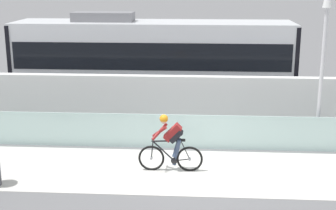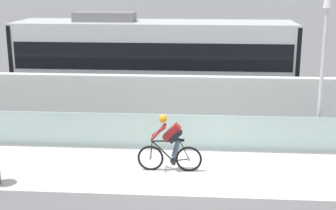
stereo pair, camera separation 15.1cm
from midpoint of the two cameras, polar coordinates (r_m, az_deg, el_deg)
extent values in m
plane|color=slate|center=(13.46, 2.33, -7.78)|extent=(200.00, 200.00, 0.00)
cube|color=silver|center=(13.46, 2.33, -7.76)|extent=(32.00, 3.20, 0.01)
cube|color=silver|center=(15.01, 2.53, -3.16)|extent=(32.00, 0.05, 1.08)
cube|color=white|center=(16.62, 2.69, 0.15)|extent=(32.00, 0.36, 1.93)
cube|color=#595654|center=(19.27, 2.80, -0.74)|extent=(32.00, 0.08, 0.01)
cube|color=#595654|center=(20.65, 2.87, 0.33)|extent=(32.00, 0.08, 0.01)
cube|color=silver|center=(19.65, -1.94, 5.25)|extent=(11.00, 2.50, 3.10)
cube|color=black|center=(19.59, -1.95, 6.26)|extent=(10.56, 2.54, 1.04)
cube|color=#19599E|center=(19.92, -1.91, 1.36)|extent=(10.78, 2.53, 0.28)
cube|color=slate|center=(19.73, -7.81, 10.22)|extent=(2.40, 1.10, 0.36)
cube|color=#232326|center=(20.60, -11.70, 1.02)|extent=(1.40, 1.88, 0.20)
cylinder|color=black|center=(19.94, -12.22, 0.36)|extent=(0.60, 0.10, 0.60)
cylinder|color=black|center=(21.29, -11.19, 1.33)|extent=(0.60, 0.10, 0.60)
cube|color=#232326|center=(19.93, 8.22, 0.72)|extent=(1.40, 1.88, 0.20)
cylinder|color=black|center=(19.25, 8.37, 0.02)|extent=(0.60, 0.10, 0.60)
cylinder|color=black|center=(20.64, 8.07, 1.04)|extent=(0.60, 0.10, 0.60)
cube|color=black|center=(20.89, -17.05, 5.18)|extent=(0.16, 2.54, 2.94)
cube|color=black|center=(19.87, 13.96, 4.92)|extent=(0.16, 2.54, 2.94)
torus|color=black|center=(13.40, -2.29, -6.25)|extent=(0.72, 0.06, 0.72)
cylinder|color=#99999E|center=(13.40, -2.29, -6.25)|extent=(0.07, 0.10, 0.07)
torus|color=black|center=(13.33, 2.23, -6.35)|extent=(0.72, 0.06, 0.72)
cylinder|color=#99999E|center=(13.33, 2.23, -6.35)|extent=(0.07, 0.10, 0.07)
cylinder|color=black|center=(13.29, -0.85, -5.42)|extent=(0.60, 0.04, 0.58)
cylinder|color=black|center=(13.26, 0.79, -5.40)|extent=(0.22, 0.04, 0.59)
cylinder|color=black|center=(13.19, -0.46, -4.25)|extent=(0.76, 0.04, 0.07)
cylinder|color=black|center=(13.35, 1.31, -6.45)|extent=(0.43, 0.03, 0.09)
cylinder|color=black|center=(13.24, 1.71, -5.29)|extent=(0.27, 0.02, 0.53)
cylinder|color=black|center=(13.31, -2.19, -5.27)|extent=(0.08, 0.03, 0.49)
cube|color=black|center=(13.15, 1.18, -4.14)|extent=(0.24, 0.10, 0.05)
cylinder|color=black|center=(13.19, -2.10, -3.86)|extent=(0.03, 0.58, 0.03)
cylinder|color=#262628|center=(13.37, 0.40, -6.55)|extent=(0.18, 0.02, 0.18)
cube|color=maroon|center=(13.10, 0.23, -3.23)|extent=(0.50, 0.28, 0.51)
cube|color=black|center=(13.12, 0.63, -3.61)|extent=(0.38, 0.30, 0.38)
sphere|color=beige|center=(13.01, -0.83, -1.76)|extent=(0.20, 0.20, 0.20)
sphere|color=orange|center=(13.00, -0.83, -1.61)|extent=(0.23, 0.23, 0.23)
cylinder|color=maroon|center=(13.12, -1.33, -3.15)|extent=(0.44, 0.41, 0.41)
cylinder|color=maroon|center=(13.12, -1.33, -3.15)|extent=(0.44, 0.41, 0.41)
cylinder|color=#384766|center=(13.28, 0.70, -5.58)|extent=(0.29, 0.33, 0.80)
cylinder|color=#384766|center=(13.23, 0.70, -5.01)|extent=(0.29, 0.33, 0.54)
cylinder|color=gray|center=(15.85, 16.68, -4.49)|extent=(0.24, 0.24, 0.20)
cylinder|color=silver|center=(15.30, 17.27, 2.96)|extent=(0.12, 0.12, 4.20)
camera|label=1|loc=(0.08, -90.28, -0.07)|focal=51.98mm
camera|label=2|loc=(0.08, 89.72, 0.07)|focal=51.98mm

